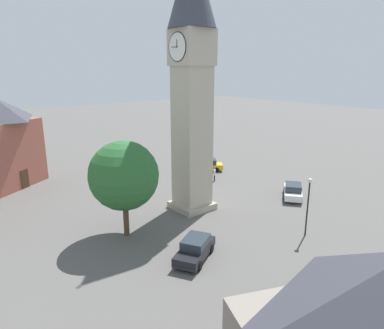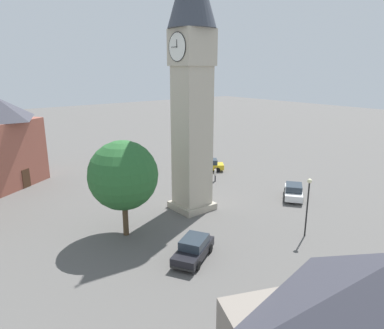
{
  "view_description": "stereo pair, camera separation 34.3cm",
  "coord_description": "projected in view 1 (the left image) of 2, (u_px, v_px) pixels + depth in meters",
  "views": [
    {
      "loc": [
        -24.2,
        19.62,
        12.87
      ],
      "look_at": [
        0.0,
        0.0,
        4.32
      ],
      "focal_mm": 32.84,
      "sensor_mm": 36.0,
      "label": 1
    },
    {
      "loc": [
        -24.42,
        19.35,
        12.87
      ],
      "look_at": [
        0.0,
        0.0,
        4.32
      ],
      "focal_mm": 32.84,
      "sensor_mm": 36.0,
      "label": 2
    }
  ],
  "objects": [
    {
      "name": "ground_plane",
      "position": [
        192.0,
        208.0,
        33.45
      ],
      "size": [
        200.0,
        200.0,
        0.0
      ],
      "primitive_type": "plane",
      "color": "#565451"
    },
    {
      "name": "car_blue_kerb",
      "position": [
        141.0,
        179.0,
        39.69
      ],
      "size": [
        4.46,
        3.21,
        1.53
      ],
      "color": "white",
      "rests_on": "ground"
    },
    {
      "name": "car_red_corner",
      "position": [
        195.0,
        249.0,
        24.4
      ],
      "size": [
        3.5,
        4.42,
        1.53
      ],
      "color": "black",
      "rests_on": "ground"
    },
    {
      "name": "lamp_post",
      "position": [
        308.0,
        197.0,
        27.14
      ],
      "size": [
        0.36,
        0.36,
        4.78
      ],
      "color": "black",
      "rests_on": "ground"
    },
    {
      "name": "pedestrian",
      "position": [
        214.0,
        173.0,
        41.16
      ],
      "size": [
        0.47,
        0.39,
        1.69
      ],
      "color": "black",
      "rests_on": "ground"
    },
    {
      "name": "car_white_side",
      "position": [
        293.0,
        191.0,
        35.88
      ],
      "size": [
        3.84,
        4.31,
        1.53
      ],
      "color": "white",
      "rests_on": "ground"
    },
    {
      "name": "clock_tower",
      "position": [
        192.0,
        60.0,
        29.86
      ],
      "size": [
        4.13,
        4.13,
        23.16
      ],
      "color": "#A59C89",
      "rests_on": "ground"
    },
    {
      "name": "car_silver_kerb",
      "position": [
        207.0,
        165.0,
        45.5
      ],
      "size": [
        3.81,
        4.32,
        1.53
      ],
      "color": "gold",
      "rests_on": "ground"
    },
    {
      "name": "tree",
      "position": [
        124.0,
        176.0,
        26.78
      ],
      "size": [
        5.39,
        5.39,
        7.67
      ],
      "color": "brown",
      "rests_on": "ground"
    }
  ]
}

